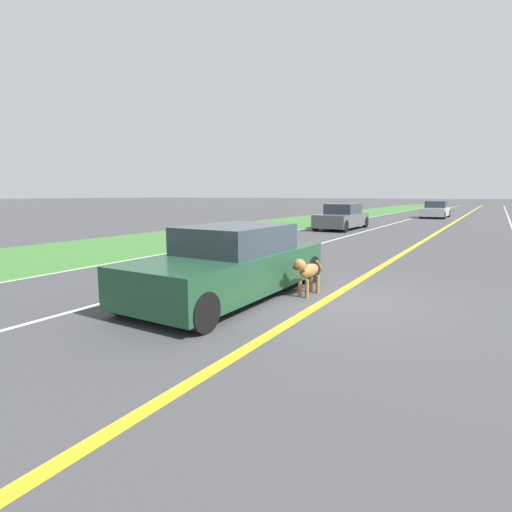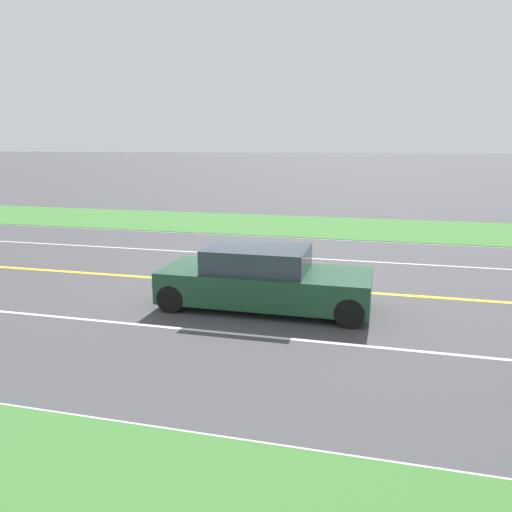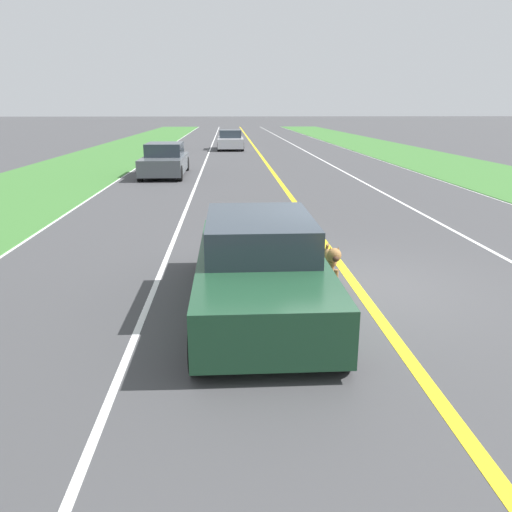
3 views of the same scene
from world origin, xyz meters
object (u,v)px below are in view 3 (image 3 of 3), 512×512
object	(u,v)px
ego_car	(260,266)
dog	(331,259)
car_trailing_mid	(230,140)
car_trailing_near	(165,161)

from	to	relation	value
ego_car	dog	world-z (taller)	ego_car
ego_car	car_trailing_mid	world-z (taller)	car_trailing_mid
car_trailing_near	car_trailing_mid	xyz separation A→B (m)	(-3.13, -15.29, -0.01)
car_trailing_mid	dog	bearing A→B (deg)	92.77
ego_car	dog	size ratio (longest dim) A/B	3.88
ego_car	dog	xyz separation A→B (m)	(-1.27, -0.77, -0.15)
dog	car_trailing_near	xyz separation A→B (m)	(4.62, -15.41, 0.18)
dog	ego_car	bearing A→B (deg)	34.44
ego_car	car_trailing_near	size ratio (longest dim) A/B	1.01
dog	car_trailing_mid	bearing A→B (deg)	-83.96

